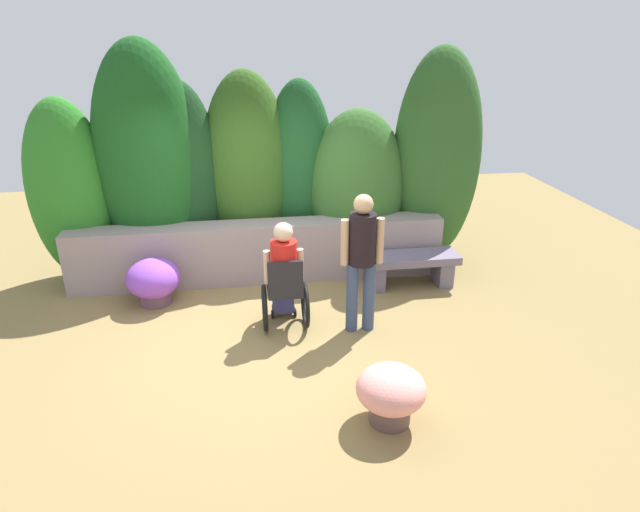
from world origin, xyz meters
The scene contains 8 objects.
ground_plane centered at (0.00, 0.00, 0.00)m, with size 13.47×13.47×0.00m, color olive.
stone_retaining_wall centered at (0.00, 1.47, 0.42)m, with size 5.16×0.43×0.84m, color gray.
hedge_backdrop centered at (0.05, 2.02, 1.41)m, with size 6.36×1.14×3.23m.
stone_bench centered at (2.03, 0.97, 0.30)m, with size 1.32×0.45×0.46m.
person_in_wheelchair centered at (0.23, 0.11, 0.62)m, with size 0.53×0.66×1.33m.
person_standing_companion centered at (1.10, -0.10, 0.96)m, with size 0.49×0.30×1.66m.
flower_pot_purple_near centered at (1.02, -1.75, 0.31)m, with size 0.63×0.63×0.55m.
flower_pot_terracotta_by_wall centered at (-1.39, 0.94, 0.31)m, with size 0.68×0.68×0.60m.
Camera 1 is at (-0.20, -5.63, 3.32)m, focal length 30.63 mm.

